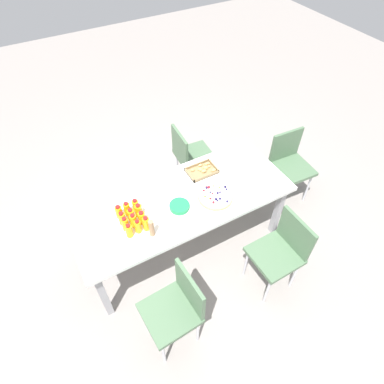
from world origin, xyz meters
TOP-DOWN VIEW (x-y plane):
  - ground_plane at (0.00, 0.00)m, footprint 12.00×12.00m
  - party_table at (0.00, 0.00)m, footprint 2.03×0.81m
  - chair_near_right at (0.58, -0.77)m, footprint 0.41×0.41m
  - chair_end at (1.39, 0.08)m, footprint 0.42×0.42m
  - chair_near_left at (-0.46, -0.78)m, footprint 0.42×0.42m
  - chair_far_right at (0.48, 0.72)m, footprint 0.42×0.42m
  - juice_bottle_0 at (-0.56, -0.15)m, footprint 0.06×0.06m
  - juice_bottle_1 at (-0.48, -0.14)m, footprint 0.05×0.05m
  - juice_bottle_2 at (-0.41, -0.15)m, footprint 0.06×0.06m
  - juice_bottle_3 at (-0.56, -0.07)m, footprint 0.05×0.05m
  - juice_bottle_4 at (-0.49, -0.07)m, footprint 0.06×0.06m
  - juice_bottle_5 at (-0.42, -0.07)m, footprint 0.06×0.06m
  - juice_bottle_6 at (-0.56, 0.00)m, footprint 0.06×0.06m
  - juice_bottle_7 at (-0.48, -0.00)m, footprint 0.06×0.06m
  - juice_bottle_8 at (-0.41, 0.01)m, footprint 0.06×0.06m
  - juice_bottle_9 at (-0.56, 0.08)m, footprint 0.06×0.06m
  - juice_bottle_10 at (-0.49, 0.07)m, footprint 0.05×0.05m
  - juice_bottle_11 at (-0.41, 0.08)m, footprint 0.06×0.06m
  - fruit_pizza at (0.27, -0.14)m, footprint 0.32×0.32m
  - snack_tray at (0.35, 0.22)m, footprint 0.28×0.20m
  - plate_stack at (-0.07, -0.08)m, footprint 0.18×0.18m
  - napkin_stack at (-0.81, -0.20)m, footprint 0.15×0.15m
  - cardboard_tube at (-0.40, -0.23)m, footprint 0.04×0.04m

SIDE VIEW (x-z plane):
  - ground_plane at x=0.00m, z-range 0.00..0.00m
  - chair_near_right at x=0.58m, z-range 0.09..0.92m
  - chair_end at x=1.39m, z-range 0.09..0.92m
  - chair_near_left at x=-0.46m, z-range 0.09..0.92m
  - chair_far_right at x=0.48m, z-range 0.09..0.92m
  - party_table at x=0.00m, z-range 0.30..1.02m
  - napkin_stack at x=-0.81m, z-range 0.72..0.74m
  - fruit_pizza at x=0.27m, z-range 0.71..0.76m
  - snack_tray at x=0.35m, z-range 0.72..0.76m
  - plate_stack at x=-0.07m, z-range 0.72..0.76m
  - juice_bottle_5 at x=-0.42m, z-range 0.72..0.85m
  - juice_bottle_11 at x=-0.41m, z-range 0.72..0.85m
  - juice_bottle_7 at x=-0.48m, z-range 0.72..0.85m
  - juice_bottle_9 at x=-0.56m, z-range 0.72..0.85m
  - juice_bottle_6 at x=-0.56m, z-range 0.72..0.86m
  - juice_bottle_8 at x=-0.41m, z-range 0.72..0.86m
  - juice_bottle_1 at x=-0.48m, z-range 0.72..0.86m
  - juice_bottle_3 at x=-0.56m, z-range 0.72..0.86m
  - juice_bottle_4 at x=-0.49m, z-range 0.72..0.86m
  - juice_bottle_0 at x=-0.56m, z-range 0.72..0.86m
  - juice_bottle_10 at x=-0.49m, z-range 0.72..0.86m
  - juice_bottle_2 at x=-0.41m, z-range 0.72..0.87m
  - cardboard_tube at x=-0.40m, z-range 0.72..0.90m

